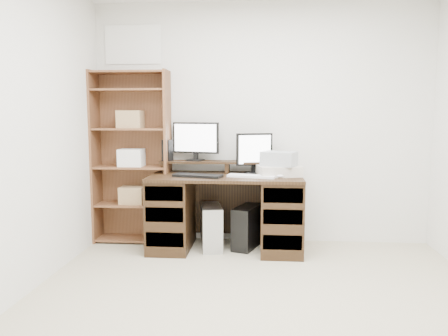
# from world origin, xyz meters

# --- Properties ---
(room) EXTENTS (3.54, 4.04, 2.54)m
(room) POSITION_xyz_m (-0.00, 0.00, 1.25)
(room) COLOR #BCB191
(room) RESTS_ON ground
(desk) EXTENTS (1.50, 0.70, 0.75)m
(desk) POSITION_xyz_m (-0.34, 1.64, 0.39)
(desk) COLOR black
(desk) RESTS_ON ground
(riser_shelf) EXTENTS (1.40, 0.22, 0.12)m
(riser_shelf) POSITION_xyz_m (-0.34, 1.85, 0.84)
(riser_shelf) COLOR black
(riser_shelf) RESTS_ON desk
(monitor_wide) EXTENTS (0.49, 0.18, 0.40)m
(monitor_wide) POSITION_xyz_m (-0.68, 1.88, 1.09)
(monitor_wide) COLOR black
(monitor_wide) RESTS_ON riser_shelf
(monitor_small) EXTENTS (0.37, 0.19, 0.41)m
(monitor_small) POSITION_xyz_m (-0.06, 1.80, 0.97)
(monitor_small) COLOR black
(monitor_small) RESTS_ON desk
(speaker) EXTENTS (0.11, 0.11, 0.22)m
(speaker) POSITION_xyz_m (-0.96, 1.82, 0.98)
(speaker) COLOR black
(speaker) RESTS_ON riser_shelf
(keyboard_black) EXTENTS (0.50, 0.27, 0.03)m
(keyboard_black) POSITION_xyz_m (-0.60, 1.51, 0.76)
(keyboard_black) COLOR black
(keyboard_black) RESTS_ON desk
(keyboard_white) EXTENTS (0.48, 0.25, 0.02)m
(keyboard_white) POSITION_xyz_m (-0.08, 1.54, 0.76)
(keyboard_white) COLOR white
(keyboard_white) RESTS_ON desk
(mouse) EXTENTS (0.10, 0.08, 0.04)m
(mouse) POSITION_xyz_m (0.18, 1.52, 0.77)
(mouse) COLOR silver
(mouse) RESTS_ON desk
(printer) EXTENTS (0.46, 0.38, 0.10)m
(printer) POSITION_xyz_m (0.18, 1.66, 0.80)
(printer) COLOR beige
(printer) RESTS_ON desk
(basket) EXTENTS (0.38, 0.33, 0.14)m
(basket) POSITION_xyz_m (0.18, 1.66, 0.92)
(basket) COLOR #9FA5AA
(basket) RESTS_ON printer
(tower_silver) EXTENTS (0.28, 0.47, 0.44)m
(tower_silver) POSITION_xyz_m (-0.49, 1.65, 0.22)
(tower_silver) COLOR #AEB0B5
(tower_silver) RESTS_ON ground
(tower_black) EXTENTS (0.31, 0.46, 0.43)m
(tower_black) POSITION_xyz_m (-0.13, 1.71, 0.21)
(tower_black) COLOR black
(tower_black) RESTS_ON ground
(bookshelf) EXTENTS (0.80, 0.30, 1.80)m
(bookshelf) POSITION_xyz_m (-1.35, 1.86, 0.92)
(bookshelf) COLOR brown
(bookshelf) RESTS_ON ground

